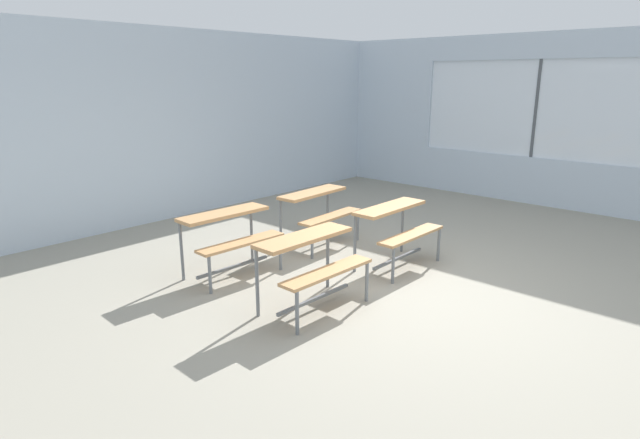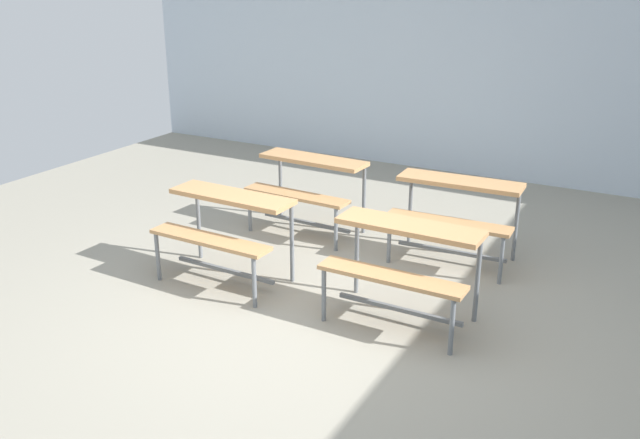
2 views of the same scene
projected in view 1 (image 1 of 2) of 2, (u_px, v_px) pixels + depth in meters
The scene contains 7 objects.
ground at pixel (398, 291), 5.70m from camera, with size 10.00×9.00×0.05m, color gray.
wall_back at pixel (163, 126), 8.19m from camera, with size 10.00×0.12×3.00m, color silver.
wall_right at pixel (572, 126), 8.80m from camera, with size 0.12×9.00×3.00m.
desk_bench_r0c0 at pixel (312, 255), 5.09m from camera, with size 1.12×0.62×0.74m.
desk_bench_r0c1 at pixel (397, 222), 6.25m from camera, with size 1.10×0.60×0.74m.
desk_bench_r1c0 at pixel (230, 228), 5.97m from camera, with size 1.13×0.64×0.74m.
desk_bench_r1c1 at pixel (319, 205), 7.05m from camera, with size 1.12×0.64×0.74m.
Camera 1 is at (-4.50, -2.89, 2.26)m, focal length 29.04 mm.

